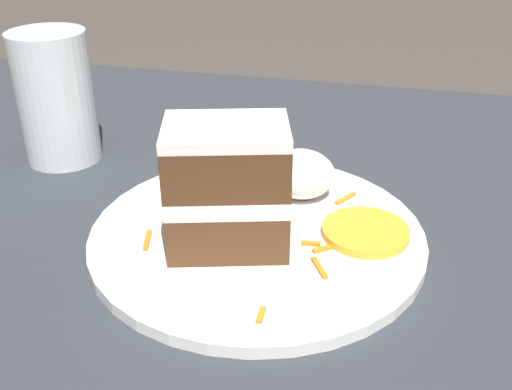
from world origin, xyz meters
TOP-DOWN VIEW (x-y plane):
  - ground_plane at (0.00, 0.00)m, footprint 6.00×6.00m
  - dining_table at (0.00, 0.00)m, footprint 1.18×0.86m
  - plate at (0.01, 0.00)m, footprint 0.28×0.28m
  - cake_slice at (0.03, 0.02)m, footprint 0.11×0.09m
  - cream_dollop at (-0.02, -0.07)m, footprint 0.06×0.06m
  - orange_garnish at (-0.08, -0.01)m, footprint 0.07×0.07m
  - carrot_shreds_scatter at (-0.00, 0.01)m, footprint 0.16×0.19m
  - drinking_glass at (0.25, -0.11)m, footprint 0.08×0.08m

SIDE VIEW (x-z plane):
  - ground_plane at x=0.00m, z-range 0.00..0.00m
  - dining_table at x=0.00m, z-range 0.00..0.03m
  - plate at x=0.01m, z-range 0.03..0.04m
  - carrot_shreds_scatter at x=0.00m, z-range 0.04..0.04m
  - orange_garnish at x=-0.08m, z-range 0.04..0.04m
  - cream_dollop at x=-0.02m, z-range 0.04..0.08m
  - drinking_glass at x=0.25m, z-range 0.02..0.15m
  - cake_slice at x=0.03m, z-range 0.04..0.14m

